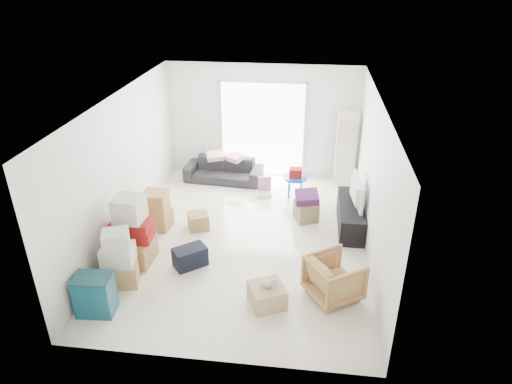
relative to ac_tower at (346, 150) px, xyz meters
The scene contains 21 objects.
room_shell 3.32m from the ac_tower, 126.35° to the right, with size 4.98×6.48×3.18m.
sliding_door 2.01m from the ac_tower, behind, with size 2.10×0.04×2.33m.
ac_tower is the anchor object (origin of this frame).
tv_console 2.05m from the ac_tower, 88.53° to the right, with size 0.46×1.54×0.51m, color black.
television 1.98m from the ac_tower, 88.53° to the right, with size 0.95×0.55×0.12m, color black.
sofa 2.88m from the ac_tower, behind, with size 1.83×0.53×0.71m, color #27272C.
pillow_left 3.03m from the ac_tower, behind, with size 0.40×0.31×0.13m, color #CF97A9.
pillow_right 2.55m from the ac_tower, behind, with size 0.35×0.28×0.12m, color #CF97A9.
armchair 4.17m from the ac_tower, 94.58° to the right, with size 0.74×0.69×0.76m, color tan.
storage_bins 6.28m from the ac_tower, 127.98° to the right, with size 0.59×0.43×0.65m.
box_stack_a 5.66m from the ac_tower, 131.61° to the right, with size 0.63×0.57×0.98m.
box_stack_b 5.20m from the ac_tower, 136.26° to the right, with size 0.70×0.65×1.25m.
box_stack_c 4.48m from the ac_tower, 146.66° to the right, with size 0.57×0.49×0.78m.
loose_box 3.82m from the ac_tower, 140.97° to the right, with size 0.38×0.38×0.31m, color #9E7B47.
duffel_bag 4.60m from the ac_tower, 127.40° to the right, with size 0.55×0.33×0.35m, color black.
ottoman 2.07m from the ac_tower, 114.74° to the right, with size 0.41×0.41×0.41m, color #917D54.
blanket 2.00m from the ac_tower, 114.74° to the right, with size 0.46×0.46×0.14m, color #431C47.
kids_table 1.37m from the ac_tower, 146.49° to the right, with size 0.54×0.54×0.66m.
toy_walker 2.09m from the ac_tower, 156.35° to the right, with size 0.36×0.33×0.42m.
wood_crate 4.70m from the ac_tower, 106.80° to the right, with size 0.50×0.50×0.33m, color tan.
plush_bunny 4.65m from the ac_tower, 106.48° to the right, with size 0.27×0.15×0.13m.
Camera 1 is at (1.12, -7.27, 4.71)m, focal length 32.00 mm.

